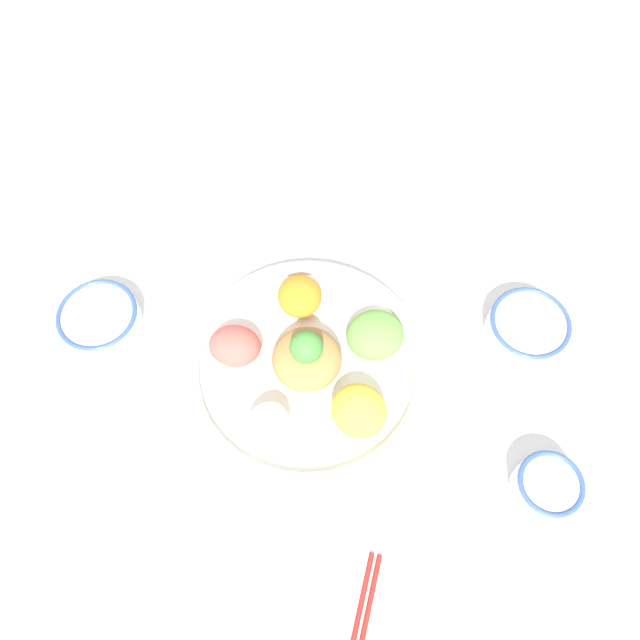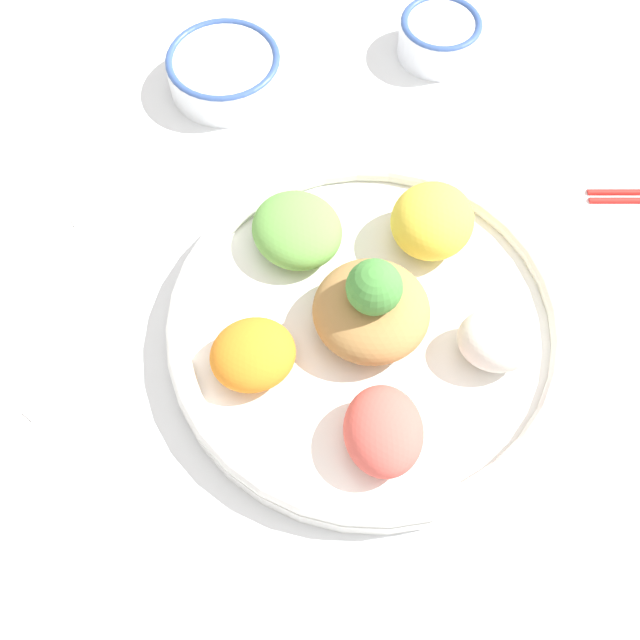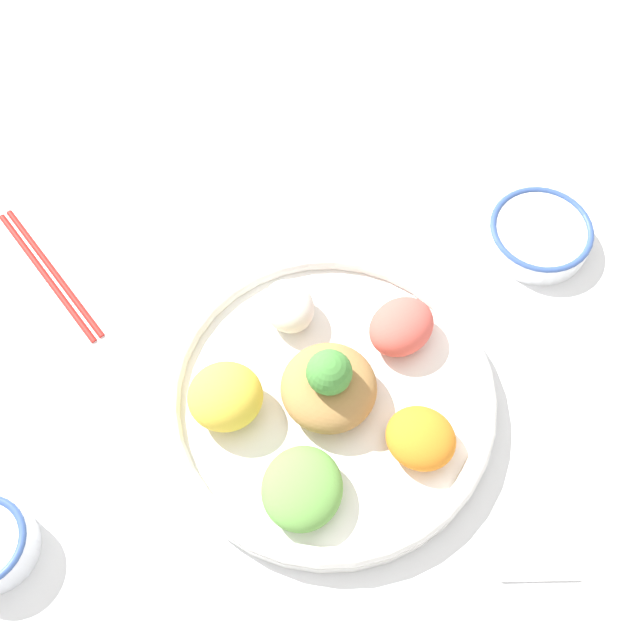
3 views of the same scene
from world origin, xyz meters
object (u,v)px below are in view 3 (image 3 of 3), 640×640
object	(u,v)px
rice_bowl_blue	(539,234)
chopsticks_pair_near	(49,273)
salad_platter	(327,396)
serving_spoon_main	(578,574)

from	to	relation	value
rice_bowl_blue	chopsticks_pair_near	world-z (taller)	rice_bowl_blue
salad_platter	serving_spoon_main	size ratio (longest dim) A/B	2.95
rice_bowl_blue	chopsticks_pair_near	distance (m)	0.57
chopsticks_pair_near	serving_spoon_main	distance (m)	0.65
salad_platter	serving_spoon_main	distance (m)	0.29
salad_platter	rice_bowl_blue	xyz separation A→B (m)	(0.24, 0.22, -0.01)
salad_platter	serving_spoon_main	world-z (taller)	salad_platter
salad_platter	chopsticks_pair_near	distance (m)	0.36
rice_bowl_blue	serving_spoon_main	world-z (taller)	rice_bowl_blue
salad_platter	serving_spoon_main	xyz separation A→B (m)	(0.25, -0.16, -0.02)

